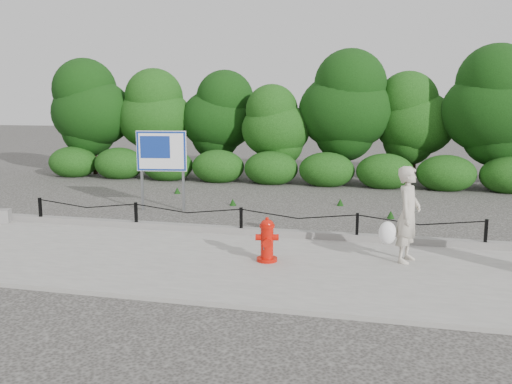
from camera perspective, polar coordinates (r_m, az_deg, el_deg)
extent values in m
plane|color=#2D2B28|center=(11.94, -1.57, -4.84)|extent=(90.00, 90.00, 0.00)
cube|color=gray|center=(10.09, -4.57, -7.38)|extent=(14.00, 4.00, 0.08)
cube|color=slate|center=(11.95, -1.51, -4.08)|extent=(14.00, 0.22, 0.14)
cube|color=black|center=(14.00, -21.75, -1.78)|extent=(0.06, 0.06, 0.60)
cube|color=black|center=(12.72, -12.51, -2.40)|extent=(0.06, 0.06, 0.60)
cube|color=black|center=(11.85, -1.57, -3.06)|extent=(0.06, 0.06, 0.60)
cube|color=black|center=(11.47, 10.60, -3.66)|extent=(0.06, 0.06, 0.60)
cube|color=black|center=(11.62, 23.03, -4.10)|extent=(0.06, 0.06, 0.60)
cylinder|color=black|center=(13.28, -17.40, -1.15)|extent=(2.50, 0.02, 0.02)
cylinder|color=black|center=(12.19, -7.26, -1.72)|extent=(2.50, 0.02, 0.02)
cylinder|color=black|center=(11.55, 4.42, -2.31)|extent=(2.50, 0.02, 0.02)
cylinder|color=black|center=(11.43, 16.90, -2.83)|extent=(2.50, 0.02, 0.02)
cylinder|color=black|center=(22.95, -16.66, 4.62)|extent=(0.18, 0.18, 2.25)
ellipsoid|color=#174E12|center=(22.88, -16.85, 8.55)|extent=(3.33, 2.88, 3.60)
cylinder|color=black|center=(22.17, -10.51, 4.44)|extent=(0.18, 0.18, 2.05)
ellipsoid|color=#174E12|center=(22.09, -10.63, 8.15)|extent=(3.03, 2.62, 3.28)
cylinder|color=black|center=(21.66, -4.01, 4.40)|extent=(0.18, 0.18, 2.01)
ellipsoid|color=#174E12|center=(21.58, -4.05, 8.13)|extent=(2.98, 2.58, 3.22)
cylinder|color=black|center=(20.27, 2.07, 3.66)|extent=(0.18, 0.18, 1.73)
ellipsoid|color=#174E12|center=(20.18, 2.09, 7.09)|extent=(2.56, 2.22, 2.77)
cylinder|color=black|center=(20.29, 9.26, 4.41)|extent=(0.18, 0.18, 2.34)
ellipsoid|color=#174E12|center=(20.21, 9.39, 9.04)|extent=(3.46, 3.00, 3.74)
cylinder|color=black|center=(20.67, 16.27, 3.70)|extent=(0.18, 0.18, 1.95)
ellipsoid|color=#174E12|center=(20.58, 16.45, 7.49)|extent=(2.89, 2.50, 3.12)
cylinder|color=black|center=(20.13, 23.52, 3.71)|extent=(0.18, 0.18, 2.35)
ellipsoid|color=#174E12|center=(20.05, 23.84, 8.39)|extent=(3.48, 3.01, 3.77)
cylinder|color=red|center=(9.99, 1.16, -7.09)|extent=(0.45, 0.45, 0.06)
cylinder|color=red|center=(9.90, 1.17, -5.33)|extent=(0.28, 0.28, 0.57)
cylinder|color=red|center=(9.83, 1.17, -3.60)|extent=(0.33, 0.33, 0.05)
ellipsoid|color=red|center=(9.82, 1.17, -3.42)|extent=(0.29, 0.29, 0.18)
cylinder|color=red|center=(9.80, 1.18, -2.84)|extent=(0.08, 0.08, 0.05)
cylinder|color=red|center=(9.88, 0.25, -4.79)|extent=(0.13, 0.14, 0.12)
cylinder|color=red|center=(9.88, 2.09, -4.80)|extent=(0.13, 0.14, 0.12)
cylinder|color=red|center=(9.73, 1.16, -5.40)|extent=(0.18, 0.16, 0.16)
cylinder|color=slate|center=(9.80, 0.81, -5.82)|extent=(0.01, 0.06, 0.12)
imported|color=#BCB3A1|center=(10.13, 15.73, -2.29)|extent=(0.60, 0.74, 1.75)
ellipsoid|color=white|center=(10.05, 13.67, -4.20)|extent=(0.31, 0.24, 0.42)
cube|color=slate|center=(15.06, -11.93, 2.21)|extent=(0.07, 0.07, 2.17)
cube|color=slate|center=(14.78, -7.68, 2.19)|extent=(0.07, 0.07, 2.17)
cube|color=white|center=(14.80, -9.93, 4.26)|extent=(1.35, 0.26, 1.09)
cube|color=navy|center=(14.78, -9.95, 4.25)|extent=(1.32, 0.22, 1.05)
cube|color=navy|center=(14.81, -10.58, 4.67)|extent=(0.81, 0.13, 0.60)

